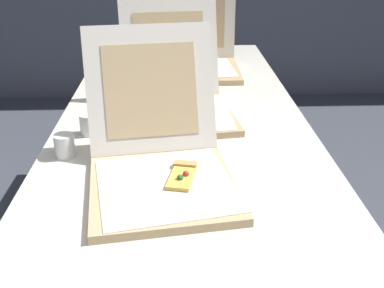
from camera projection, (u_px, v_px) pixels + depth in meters
table at (184, 150)px, 1.43m from camera, size 0.84×2.34×0.75m
pizza_box_front at (161, 164)px, 1.14m from camera, size 0.42×0.53×0.35m
pizza_box_middle at (178, 99)px, 1.55m from camera, size 0.42×0.50×0.37m
pizza_box_back at (199, 59)px, 2.02m from camera, size 0.36×0.39×0.38m
cup_white_mid at (89, 124)px, 1.41m from camera, size 0.06×0.06×0.07m
cup_white_far at (122, 89)px, 1.71m from camera, size 0.06×0.06×0.07m
cup_white_near_center at (65, 146)px, 1.27m from camera, size 0.06×0.06×0.07m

